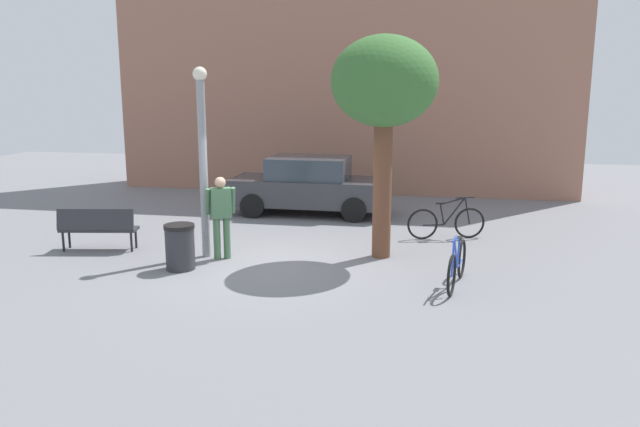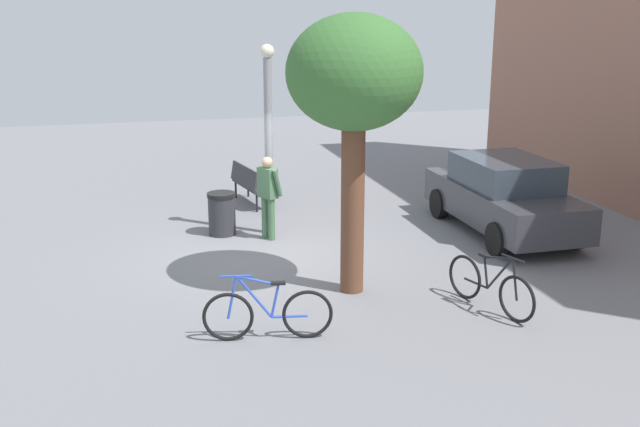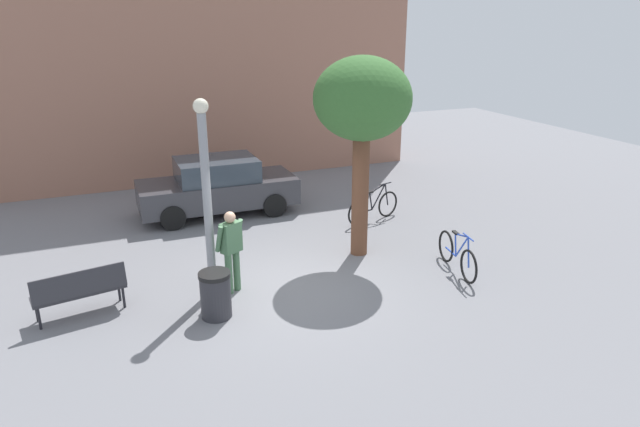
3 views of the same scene
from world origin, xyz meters
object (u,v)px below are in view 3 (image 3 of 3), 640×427
at_px(person_by_lamppost, 231,246).
at_px(park_bench, 79,289).
at_px(bicycle_blue, 457,255).
at_px(parked_car_charcoal, 218,186).
at_px(lamppost, 206,190).
at_px(bicycle_black, 374,207).
at_px(plaza_tree, 362,103).
at_px(trash_bin, 216,295).

bearing_deg(person_by_lamppost, park_bench, 178.43).
bearing_deg(bicycle_blue, parked_car_charcoal, 124.12).
relative_size(lamppost, park_bench, 2.29).
relative_size(person_by_lamppost, bicycle_black, 0.96).
distance_m(park_bench, bicycle_black, 7.65).
xyz_separation_m(person_by_lamppost, parked_car_charcoal, (0.79, 4.73, -0.19)).
xyz_separation_m(plaza_tree, parked_car_charcoal, (-2.35, 3.96, -2.65)).
bearing_deg(person_by_lamppost, bicycle_blue, -11.29).
bearing_deg(park_bench, bicycle_blue, -7.69).
bearing_deg(bicycle_black, bicycle_blue, -87.22).
bearing_deg(trash_bin, lamppost, 81.37).
xyz_separation_m(lamppost, trash_bin, (-0.15, -0.97, -1.68)).
bearing_deg(trash_bin, plaza_tree, 23.88).
bearing_deg(person_by_lamppost, trash_bin, -121.62).
bearing_deg(bicycle_black, lamppost, -153.06).
xyz_separation_m(lamppost, bicycle_black, (4.83, 2.46, -1.74)).
relative_size(lamppost, trash_bin, 4.35).
distance_m(person_by_lamppost, park_bench, 2.81).
height_order(person_by_lamppost, parked_car_charcoal, person_by_lamppost).
height_order(plaza_tree, bicycle_blue, plaza_tree).
relative_size(bicycle_blue, bicycle_black, 1.03).
bearing_deg(plaza_tree, trash_bin, -156.12).
bearing_deg(park_bench, person_by_lamppost, -1.57).
relative_size(plaza_tree, bicycle_black, 2.53).
bearing_deg(bicycle_blue, lamppost, 168.36).
bearing_deg(bicycle_blue, trash_bin, 179.30).
bearing_deg(parked_car_charcoal, bicycle_black, -30.60).
bearing_deg(park_bench, parked_car_charcoal, 52.52).
relative_size(person_by_lamppost, parked_car_charcoal, 0.40).
height_order(lamppost, bicycle_blue, lamppost).
xyz_separation_m(lamppost, plaza_tree, (3.52, 0.66, 1.30)).
xyz_separation_m(bicycle_blue, trash_bin, (-5.15, 0.06, 0.06)).
bearing_deg(bicycle_blue, person_by_lamppost, 168.71).
bearing_deg(lamppost, plaza_tree, 10.56).
distance_m(person_by_lamppost, parked_car_charcoal, 4.80).
bearing_deg(bicycle_blue, bicycle_black, 92.78).
bearing_deg(park_bench, lamppost, 0.77).
distance_m(bicycle_black, parked_car_charcoal, 4.27).
height_order(plaza_tree, parked_car_charcoal, plaza_tree).
height_order(park_bench, parked_car_charcoal, parked_car_charcoal).
bearing_deg(lamppost, parked_car_charcoal, 75.76).
distance_m(plaza_tree, trash_bin, 5.00).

